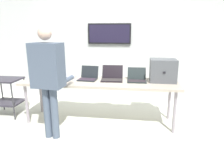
{
  "coord_description": "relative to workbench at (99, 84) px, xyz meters",
  "views": [
    {
      "loc": [
        0.64,
        -3.12,
        1.61
      ],
      "look_at": [
        0.22,
        0.04,
        0.87
      ],
      "focal_mm": 29.99,
      "sensor_mm": 36.0,
      "label": 1
    }
  ],
  "objects": [
    {
      "name": "ground",
      "position": [
        0.0,
        0.0,
        -0.73
      ],
      "size": [
        8.0,
        8.0,
        0.04
      ],
      "primitive_type": "cube",
      "color": "beige"
    },
    {
      "name": "back_wall",
      "position": [
        0.0,
        1.13,
        0.57
      ],
      "size": [
        8.0,
        0.11,
        2.53
      ],
      "color": "silver",
      "rests_on": "ground"
    },
    {
      "name": "workbench",
      "position": [
        0.0,
        0.0,
        0.0
      ],
      "size": [
        2.73,
        0.7,
        0.76
      ],
      "color": "#B4A895",
      "rests_on": "ground"
    },
    {
      "name": "equipment_box",
      "position": [
        1.09,
        0.13,
        0.25
      ],
      "size": [
        0.44,
        0.36,
        0.39
      ],
      "color": "#51555A",
      "rests_on": "workbench"
    },
    {
      "name": "laptop_station_0",
      "position": [
        -1.11,
        0.1,
        0.11
      ],
      "size": [
        0.38,
        0.3,
        0.25
      ],
      "color": "#ADB3B7",
      "rests_on": "workbench"
    },
    {
      "name": "laptop_station_1",
      "position": [
        -0.67,
        0.09,
        0.11
      ],
      "size": [
        0.39,
        0.38,
        0.23
      ],
      "color": "#B0B3BB",
      "rests_on": "workbench"
    },
    {
      "name": "laptop_station_2",
      "position": [
        -0.22,
        0.09,
        0.11
      ],
      "size": [
        0.35,
        0.32,
        0.23
      ],
      "color": "#21262A",
      "rests_on": "workbench"
    },
    {
      "name": "laptop_station_3",
      "position": [
        0.21,
        0.12,
        0.11
      ],
      "size": [
        0.4,
        0.38,
        0.24
      ],
      "color": "black",
      "rests_on": "workbench"
    },
    {
      "name": "laptop_station_4",
      "position": [
        0.65,
        0.09,
        0.1
      ],
      "size": [
        0.33,
        0.32,
        0.22
      ],
      "color": "#1F2829",
      "rests_on": "workbench"
    },
    {
      "name": "person",
      "position": [
        -0.63,
        -0.62,
        0.31
      ],
      "size": [
        0.47,
        0.61,
        1.68
      ],
      "color": "#4D5B6F",
      "rests_on": "ground"
    },
    {
      "name": "coffee_mug",
      "position": [
        -0.75,
        -0.25,
        0.1
      ],
      "size": [
        0.08,
        0.08,
        0.09
      ],
      "color": "#282622",
      "rests_on": "workbench"
    },
    {
      "name": "paper_sheet",
      "position": [
        -1.02,
        -0.17,
        0.05
      ],
      "size": [
        0.25,
        0.32,
        0.0
      ],
      "color": "white",
      "rests_on": "workbench"
    },
    {
      "name": "storage_cart",
      "position": [
        -1.84,
        0.03,
        -0.22
      ],
      "size": [
        0.56,
        0.44,
        0.73
      ],
      "color": "#312E39",
      "rests_on": "ground"
    }
  ]
}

